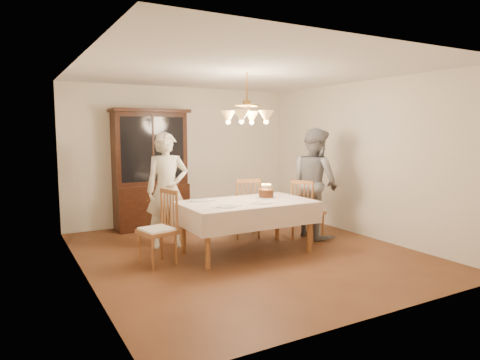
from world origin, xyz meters
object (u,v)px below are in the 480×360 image
elderly_woman (167,190)px  birthday_cake (266,194)px  chair_far_side (246,211)px  dining_table (247,206)px  china_hutch (151,171)px

elderly_woman → birthday_cake: size_ratio=5.84×
chair_far_side → dining_table: bearing=-119.4°
china_hutch → dining_table: bearing=-72.4°
dining_table → china_hutch: bearing=107.6°
china_hutch → chair_far_side: 1.96m
china_hutch → chair_far_side: (1.17, -1.45, -0.60)m
dining_table → elderly_woman: bearing=135.8°
birthday_cake → dining_table: bearing=-164.0°
elderly_woman → dining_table: bearing=-33.7°
china_hutch → elderly_woman: bearing=-97.4°
dining_table → chair_far_side: (0.45, 0.81, -0.24)m
dining_table → birthday_cake: (0.41, 0.12, 0.14)m
dining_table → chair_far_side: bearing=60.6°
birthday_cake → china_hutch: bearing=117.7°
china_hutch → birthday_cake: 2.43m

